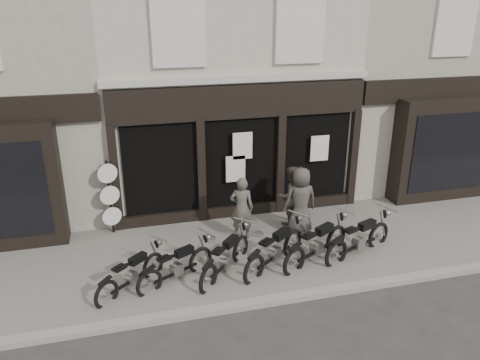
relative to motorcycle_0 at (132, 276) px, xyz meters
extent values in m
plane|color=#2D2B28|center=(3.26, 0.06, -0.38)|extent=(90.00, 90.00, 0.00)
cube|color=#655F59|center=(3.26, 0.96, -0.32)|extent=(30.00, 4.20, 0.12)
cube|color=gray|center=(3.26, -1.19, -0.31)|extent=(30.00, 0.25, 0.13)
cube|color=#BAAF9F|center=(3.26, 6.06, 3.72)|extent=(7.20, 6.00, 8.20)
cube|color=black|center=(3.26, 2.98, 3.07)|extent=(7.10, 0.18, 0.90)
cube|color=black|center=(3.26, 3.04, 1.12)|extent=(6.50, 0.10, 2.95)
cube|color=black|center=(3.26, 2.97, -0.16)|extent=(7.10, 0.20, 0.44)
cube|color=#B0A898|center=(3.26, 3.01, 3.67)|extent=(7.30, 0.22, 0.18)
cube|color=beige|center=(1.66, 3.01, 5.02)|extent=(1.35, 0.12, 2.00)
cube|color=black|center=(1.66, 3.04, 5.02)|extent=(1.05, 0.06, 1.70)
cube|color=beige|center=(4.86, 3.01, 5.02)|extent=(1.35, 0.12, 2.00)
cube|color=black|center=(4.86, 3.04, 5.02)|extent=(1.05, 0.06, 1.70)
cube|color=black|center=(-0.19, 2.96, 1.17)|extent=(0.22, 0.22, 3.00)
cube|color=black|center=(2.11, 2.96, 1.17)|extent=(0.22, 0.22, 3.00)
cube|color=black|center=(4.41, 2.96, 1.17)|extent=(0.22, 0.22, 3.00)
cube|color=black|center=(6.71, 2.96, 1.17)|extent=(0.22, 0.22, 3.00)
cube|color=silver|center=(3.26, 2.86, 1.87)|extent=(0.55, 0.04, 0.75)
cube|color=silver|center=(5.56, 2.86, 1.62)|extent=(0.55, 0.04, 0.75)
cube|color=silver|center=(3.06, 2.86, 1.22)|extent=(0.55, 0.04, 0.75)
cube|color=#A19988|center=(-3.09, 6.06, 3.72)|extent=(5.50, 6.00, 8.20)
cube|color=#A19988|center=(9.61, 6.06, 3.72)|extent=(5.50, 6.00, 8.20)
cube|color=black|center=(9.61, 2.71, 1.32)|extent=(3.20, 0.70, 3.20)
cube|color=black|center=(9.61, 2.36, 1.32)|extent=(2.60, 0.06, 2.40)
cube|color=black|center=(9.61, 3.01, 3.12)|extent=(5.40, 0.16, 0.70)
cube|color=beige|center=(9.61, 3.02, 5.02)|extent=(1.30, 0.10, 1.90)
cube|color=black|center=(9.61, 3.05, 5.02)|extent=(1.00, 0.06, 1.60)
torus|color=black|center=(0.49, 0.43, -0.07)|extent=(0.54, 0.48, 0.64)
torus|color=black|center=(-0.53, -0.47, -0.07)|extent=(0.54, 0.48, 0.64)
cube|color=black|center=(-0.02, -0.02, -0.10)|extent=(0.87, 0.77, 0.06)
cube|color=gray|center=(-0.01, -0.01, -0.03)|extent=(0.28, 0.28, 0.24)
cube|color=black|center=(0.16, 0.14, 0.33)|extent=(0.43, 0.40, 0.16)
cube|color=black|center=(-0.23, -0.20, 0.37)|extent=(0.34, 0.33, 0.06)
cylinder|color=gray|center=(0.65, 0.57, 0.55)|extent=(0.38, 0.43, 0.03)
torus|color=black|center=(1.58, 0.38, -0.06)|extent=(0.62, 0.39, 0.66)
torus|color=black|center=(0.35, -0.30, -0.06)|extent=(0.62, 0.39, 0.66)
cube|color=black|center=(0.97, 0.04, -0.09)|extent=(1.03, 0.60, 0.06)
cube|color=gray|center=(0.98, 0.05, -0.02)|extent=(0.29, 0.26, 0.25)
cube|color=black|center=(1.19, 0.16, 0.35)|extent=(0.47, 0.36, 0.16)
cube|color=black|center=(0.71, -0.10, 0.39)|extent=(0.35, 0.31, 0.06)
cylinder|color=gray|center=(1.77, 0.48, 0.58)|extent=(0.30, 0.51, 0.03)
torus|color=black|center=(2.60, 0.61, -0.04)|extent=(0.54, 0.58, 0.70)
torus|color=black|center=(1.59, -0.48, -0.04)|extent=(0.54, 0.58, 0.70)
cube|color=black|center=(2.10, 0.07, -0.08)|extent=(0.86, 0.93, 0.06)
cube|color=gray|center=(2.11, 0.08, 0.01)|extent=(0.30, 0.31, 0.27)
cube|color=black|center=(2.28, 0.26, 0.40)|extent=(0.45, 0.47, 0.17)
cube|color=black|center=(1.89, -0.16, 0.44)|extent=(0.36, 0.37, 0.06)
cylinder|color=gray|center=(2.76, 0.78, 0.64)|extent=(0.46, 0.43, 0.04)
torus|color=black|center=(3.91, 0.54, -0.01)|extent=(0.65, 0.52, 0.74)
torus|color=black|center=(2.65, -0.40, -0.01)|extent=(0.65, 0.52, 0.74)
cube|color=black|center=(3.28, 0.07, -0.06)|extent=(1.07, 0.82, 0.07)
cube|color=gray|center=(3.30, 0.08, 0.03)|extent=(0.33, 0.31, 0.28)
cube|color=black|center=(3.51, 0.24, 0.44)|extent=(0.51, 0.45, 0.19)
cube|color=black|center=(3.02, -0.13, 0.49)|extent=(0.39, 0.37, 0.07)
cylinder|color=gray|center=(4.11, 0.68, 0.70)|extent=(0.41, 0.53, 0.04)
torus|color=black|center=(5.04, 0.45, -0.01)|extent=(0.70, 0.44, 0.75)
torus|color=black|center=(3.64, -0.32, -0.01)|extent=(0.70, 0.44, 0.75)
cube|color=black|center=(4.34, 0.07, -0.06)|extent=(1.17, 0.67, 0.07)
cube|color=gray|center=(4.35, 0.08, 0.03)|extent=(0.33, 0.30, 0.29)
cube|color=black|center=(4.59, 0.20, 0.45)|extent=(0.53, 0.41, 0.19)
cube|color=black|center=(4.05, -0.09, 0.49)|extent=(0.39, 0.35, 0.07)
cylinder|color=gray|center=(5.25, 0.56, 0.71)|extent=(0.34, 0.58, 0.04)
torus|color=black|center=(6.18, 0.36, -0.02)|extent=(0.72, 0.37, 0.73)
torus|color=black|center=(4.72, -0.23, -0.02)|extent=(0.72, 0.37, 0.73)
cube|color=black|center=(5.45, 0.06, -0.06)|extent=(1.21, 0.53, 0.06)
cube|color=gray|center=(5.47, 0.07, 0.03)|extent=(0.31, 0.28, 0.28)
cube|color=black|center=(5.71, 0.17, 0.44)|extent=(0.53, 0.36, 0.18)
cube|color=black|center=(5.15, -0.06, 0.48)|extent=(0.38, 0.32, 0.06)
cylinder|color=gray|center=(6.40, 0.45, 0.70)|extent=(0.27, 0.60, 0.04)
imported|color=#4A453D|center=(2.91, 1.63, 0.58)|extent=(0.70, 0.55, 1.68)
imported|color=#3D3731|center=(4.41, 2.07, 0.58)|extent=(0.91, 0.76, 1.69)
imported|color=#3F3934|center=(4.50, 1.56, 0.65)|extent=(0.89, 0.58, 1.81)
cylinder|color=black|center=(-0.37, 2.78, -0.35)|extent=(0.34, 0.34, 0.06)
cylinder|color=black|center=(-0.37, 2.78, 0.70)|extent=(0.07, 0.07, 2.15)
cylinder|color=black|center=(-0.37, 2.75, 1.45)|extent=(0.51, 0.20, 0.52)
cylinder|color=beige|center=(-0.37, 2.73, 1.45)|extent=(0.50, 0.17, 0.52)
cylinder|color=black|center=(-0.37, 2.75, 0.84)|extent=(0.51, 0.20, 0.52)
cylinder|color=beige|center=(-0.37, 2.73, 0.84)|extent=(0.50, 0.17, 0.52)
cylinder|color=black|center=(-0.37, 2.75, 0.23)|extent=(0.51, 0.20, 0.52)
cylinder|color=beige|center=(-0.37, 2.73, 0.23)|extent=(0.50, 0.17, 0.52)
camera|label=1|loc=(0.05, -9.03, 5.57)|focal=35.00mm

